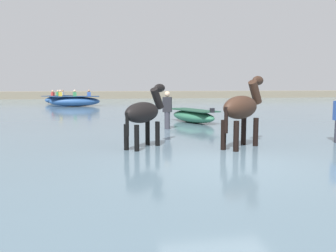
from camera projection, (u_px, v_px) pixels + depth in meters
ground_plane at (224, 175)px, 7.49m from camera, size 120.00×120.00×0.00m
water_surface at (159, 121)px, 17.28m from camera, size 90.00×90.00×0.26m
horse_lead_dark_bay at (242, 109)px, 9.24m from camera, size 1.68×1.52×2.10m
horse_trailing_black at (144, 114)px, 9.25m from camera, size 1.36×1.52×1.89m
boat_near_starboard at (75, 101)px, 26.75m from camera, size 3.75×1.61×1.23m
boat_mid_outer at (193, 116)px, 15.46m from camera, size 1.86×2.98×0.69m
boat_distant_east at (58, 99)px, 31.01m from camera, size 2.51×3.24×1.15m
person_spectator_far at (167, 112)px, 13.10m from camera, size 0.36×0.28×1.63m
far_shoreline at (129, 96)px, 42.57m from camera, size 80.00×2.40×1.08m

